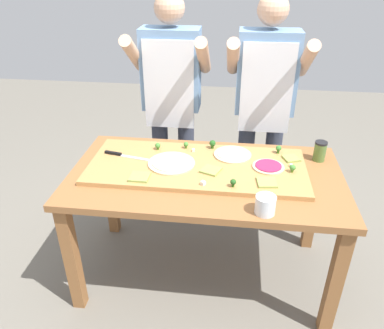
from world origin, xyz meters
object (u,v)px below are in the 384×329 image
Objects in this scene: prep_table at (205,188)px; cheese_crumble_a at (291,165)px; pizza_whole_white_garlic at (233,154)px; sauce_jar at (320,151)px; pizza_slice_center at (211,170)px; broccoli_floret_front_right at (233,182)px; flour_cup at (265,206)px; cook_right at (265,98)px; broccoli_floret_center_left at (213,144)px; broccoli_floret_center_right at (158,146)px; cheese_crumble_c at (203,183)px; cheese_crumble_b at (193,150)px; pizza_slice_far_right at (291,158)px; cook_left at (172,95)px; broccoli_floret_back_left at (186,145)px; pizza_slice_near_left at (267,182)px; pizza_slice_far_left at (140,177)px; chefs_knife at (122,155)px; broccoli_floret_back_right at (293,168)px; broccoli_floret_front_mid at (279,149)px; pizza_whole_beet_magenta at (268,166)px; pizza_whole_cheese_artichoke at (171,163)px.

prep_table is 0.51m from cheese_crumble_a.
pizza_whole_white_garlic is 0.53m from sauce_jar.
broccoli_floret_front_right is (0.13, -0.15, 0.02)m from pizza_slice_center.
flour_cup is 0.06× the size of cook_right.
broccoli_floret_center_right is at bearing -170.63° from broccoli_floret_center_left.
cook_right is (0.19, 0.84, 0.17)m from broccoli_floret_front_right.
cheese_crumble_b is at bearing 104.30° from cheese_crumble_c.
cook_left reaches higher than pizza_slice_far_right.
prep_table is 0.33m from broccoli_floret_back_left.
pizza_slice_center is 0.20m from broccoli_floret_front_right.
pizza_slice_far_right is (0.16, 0.29, 0.00)m from pizza_slice_near_left.
pizza_slice_far_left is at bearing 176.56° from broccoli_floret_front_right.
pizza_slice_far_right is at bearing 4.46° from chefs_knife.
flour_cup is 1.21m from cook_left.
flour_cup is at bearing -108.94° from pizza_slice_far_right.
broccoli_floret_center_left is 0.53m from broccoli_floret_back_right.
broccoli_floret_back_left is 0.03× the size of cook_right.
broccoli_floret_front_right is (0.51, -0.03, 0.02)m from pizza_slice_far_left.
prep_table is 0.94× the size of cook_left.
flour_cup is (-0.11, -0.59, -0.02)m from broccoli_floret_front_mid.
broccoli_floret_back_left is at bearing 61.80° from pizza_slice_far_left.
broccoli_floret_center_left is at bearing 152.90° from broccoli_floret_back_right.
pizza_slice_near_left is (0.19, -0.30, -0.00)m from pizza_whole_white_garlic.
broccoli_floret_back_right reaches higher than chefs_knife.
cheese_crumble_c is 0.01× the size of cook_right.
broccoli_floret_front_right is 0.03× the size of cook_left.
broccoli_floret_back_right is (0.49, 0.03, 0.16)m from prep_table.
broccoli_floret_center_right is at bearing 28.72° from chefs_knife.
cook_left is at bearing 121.56° from flour_cup.
broccoli_floret_back_right reaches higher than broccoli_floret_back_left.
broccoli_floret_front_right reaches higher than cheese_crumble_b.
broccoli_floret_front_mid is 1.16× the size of broccoli_floret_center_right.
broccoli_floret_front_mid is at bearing 33.94° from pizza_slice_center.
pizza_whole_beet_magenta is 0.34m from pizza_slice_center.
prep_table is 0.22m from cheese_crumble_c.
broccoli_floret_center_left is 3.47× the size of cheese_crumble_a.
broccoli_floret_back_left is 0.44m from cheese_crumble_c.
pizza_whole_cheese_artichoke is 5.34× the size of broccoli_floret_front_mid.
pizza_whole_cheese_artichoke is 0.17× the size of cook_right.
cook_left is (-0.65, 0.79, 0.19)m from pizza_slice_near_left.
chefs_knife is at bearing 168.71° from pizza_whole_cheese_artichoke.
cook_left is (0.01, 0.47, 0.17)m from broccoli_floret_center_right.
pizza_whole_beet_magenta is 0.30m from broccoli_floret_front_right.
sauce_jar is at bearing -2.47° from broccoli_floret_front_mid.
cook_right is at bearing 35.06° from broccoli_floret_center_right.
broccoli_floret_back_left is 2.72× the size of cheese_crumble_a.
pizza_whole_cheese_artichoke is 5.99× the size of broccoli_floret_front_right.
cook_left is (-0.31, 0.68, 0.33)m from prep_table.
pizza_slice_far_left is 2.05× the size of broccoli_floret_front_mid.
pizza_slice_near_left and pizza_slice_center have the same top height.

